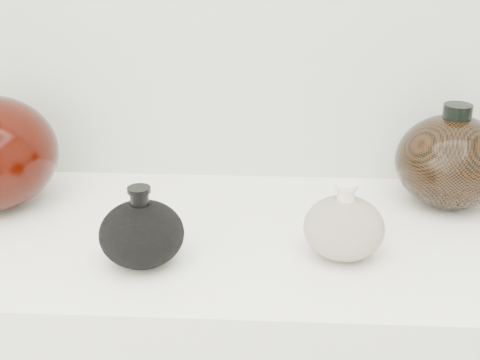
{
  "coord_description": "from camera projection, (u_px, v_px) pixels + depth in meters",
  "views": [
    {
      "loc": [
        0.06,
        -0.04,
        1.41
      ],
      "look_at": [
        0.0,
        0.92,
        1.01
      ],
      "focal_mm": 50.0,
      "sensor_mm": 36.0,
      "label": 1
    }
  ],
  "objects": [
    {
      "name": "cream_gourd_vase",
      "position": [
        344.0,
        227.0,
        1.02
      ],
      "size": [
        0.13,
        0.13,
        0.12
      ],
      "color": "beige",
      "rests_on": "display_counter"
    },
    {
      "name": "room",
      "position": [
        163.0,
        146.0,
        0.34
      ],
      "size": [
        3.04,
        2.42,
        2.64
      ],
      "color": "slate",
      "rests_on": "ground"
    },
    {
      "name": "right_round_pot",
      "position": [
        451.0,
        161.0,
        1.19
      ],
      "size": [
        0.23,
        0.23,
        0.19
      ],
      "color": "black",
      "rests_on": "display_counter"
    },
    {
      "name": "black_gourd_vase",
      "position": [
        142.0,
        233.0,
        1.0
      ],
      "size": [
        0.13,
        0.13,
        0.13
      ],
      "color": "black",
      "rests_on": "display_counter"
    }
  ]
}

